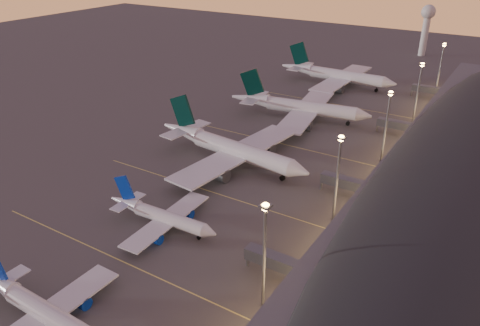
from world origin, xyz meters
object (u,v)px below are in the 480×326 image
Objects in this scene: airliner_wide_near at (230,148)px; airliner_wide_far at (336,75)px; airliner_narrow_north at (161,216)px; radar_tower at (427,22)px; airliner_wide_mid at (299,107)px; airliner_narrow_south at (39,309)px.

airliner_wide_near is 109.22m from airliner_wide_far.
radar_tower is (12.77, 247.95, 18.58)m from airliner_narrow_north.
airliner_wide_near is at bearing -86.76° from airliner_wide_far.
radar_tower is (17.82, 151.34, 16.70)m from airliner_wide_mid.
airliner_narrow_south is at bearing -95.97° from airliner_wide_mid.
airliner_wide_far is at bearing 98.45° from airliner_wide_near.
airliner_wide_mid is at bearing 94.97° from airliner_wide_near.
radar_tower is (10.62, 288.30, 18.37)m from airliner_narrow_south.
airliner_narrow_north is at bearing -92.95° from radar_tower.
radar_tower reaches higher than airliner_narrow_north.
airliner_narrow_south is 84.84m from airliner_wide_near.
airliner_wide_far is at bearing -103.62° from radar_tower.
airliner_narrow_north is 153.54m from airliner_wide_far.
airliner_wide_mid is at bearing -83.53° from airliner_wide_far.
airliner_wide_far reaches higher than airliner_wide_near.
airliner_narrow_north is 0.55× the size of airliner_wide_near.
airliner_narrow_south is 137.16m from airliner_wide_mid.
radar_tower reaches higher than airliner_wide_mid.
radar_tower is (22.96, 94.75, 16.56)m from airliner_wide_far.
airliner_wide_near is (-6.43, 44.03, 2.02)m from airliner_narrow_north.
airliner_narrow_north is 0.55× the size of airliner_wide_far.
airliner_narrow_north is at bearing -75.20° from airliner_wide_near.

